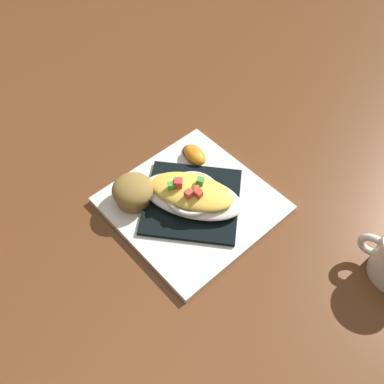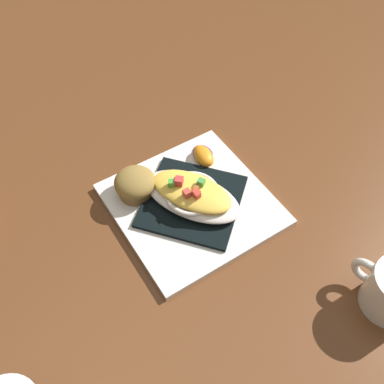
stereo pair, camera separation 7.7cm
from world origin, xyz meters
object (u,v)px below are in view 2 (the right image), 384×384
(square_plate, at_px, (192,204))
(orange_garnish, at_px, (203,155))
(muffin, at_px, (135,184))
(gratin_dish, at_px, (192,194))

(square_plate, relative_size, orange_garnish, 3.73)
(muffin, height_order, orange_garnish, muffin)
(square_plate, distance_m, muffin, 0.11)
(muffin, bearing_deg, square_plate, 30.81)
(gratin_dish, height_order, muffin, gratin_dish)
(muffin, xyz_separation_m, orange_garnish, (0.03, 0.14, -0.01))
(gratin_dish, bearing_deg, square_plate, 53.78)
(gratin_dish, height_order, orange_garnish, gratin_dish)
(muffin, distance_m, orange_garnish, 0.15)
(muffin, relative_size, orange_garnish, 1.04)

